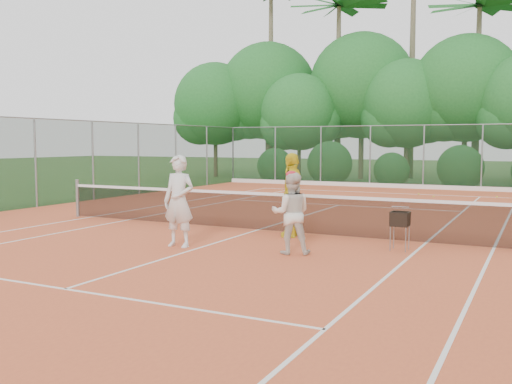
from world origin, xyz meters
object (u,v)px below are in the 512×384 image
Objects in this scene: player_center_grp at (291,213)px; player_yellow at (292,195)px; player_white at (179,201)px; ball_hopper at (400,220)px.

player_yellow reaches higher than player_center_grp.
player_yellow is at bearing 112.52° from player_center_grp.
player_white is 1.18× the size of player_center_grp.
player_center_grp is 2.07× the size of ball_hopper.
player_white is at bearing -171.66° from player_center_grp.
ball_hopper is at bearing 65.94° from player_yellow.
player_white is 2.44m from player_center_grp.
player_center_grp is at bearing 11.17° from player_yellow.
player_yellow reaches higher than ball_hopper.
player_white is 2.78m from player_yellow.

